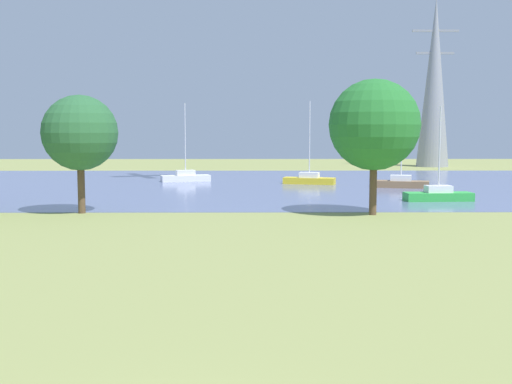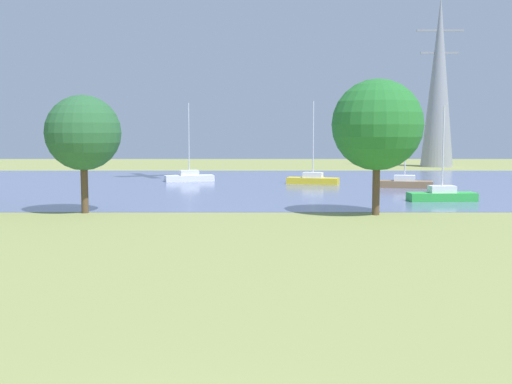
# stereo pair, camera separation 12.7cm
# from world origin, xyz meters

# --- Properties ---
(ground_plane) EXTENTS (160.00, 160.00, 0.00)m
(ground_plane) POSITION_xyz_m (0.00, 22.00, 0.00)
(ground_plane) COLOR #8C9351
(water_surface) EXTENTS (140.00, 40.00, 0.02)m
(water_surface) POSITION_xyz_m (0.00, 50.00, 0.01)
(water_surface) COLOR slate
(water_surface) RESTS_ON ground
(sailboat_white) EXTENTS (5.03, 2.83, 7.68)m
(sailboat_white) POSITION_xyz_m (-5.11, 53.71, 0.47)
(sailboat_white) COLOR white
(sailboat_white) RESTS_ON water_surface
(sailboat_green) EXTENTS (4.88, 1.78, 6.76)m
(sailboat_green) POSITION_xyz_m (14.81, 36.26, 0.46)
(sailboat_green) COLOR green
(sailboat_green) RESTS_ON water_surface
(sailboat_brown) EXTENTS (5.02, 2.67, 5.71)m
(sailboat_brown) POSITION_xyz_m (14.59, 46.71, 0.45)
(sailboat_brown) COLOR brown
(sailboat_brown) RESTS_ON water_surface
(sailboat_yellow) EXTENTS (5.03, 2.76, 7.73)m
(sailboat_yellow) POSITION_xyz_m (6.85, 50.47, 0.47)
(sailboat_yellow) COLOR yellow
(sailboat_yellow) RESTS_ON water_surface
(tree_west_far) EXTENTS (4.58, 4.58, 7.21)m
(tree_west_far) POSITION_xyz_m (-9.01, 29.81, 4.90)
(tree_west_far) COLOR brown
(tree_west_far) RESTS_ON ground
(tree_west_near) EXTENTS (5.43, 5.43, 8.11)m
(tree_west_near) POSITION_xyz_m (8.69, 28.91, 5.38)
(tree_west_near) COLOR brown
(tree_west_near) RESTS_ON ground
(electricity_pylon) EXTENTS (6.40, 4.40, 23.17)m
(electricity_pylon) POSITION_xyz_m (26.57, 79.00, 11.60)
(electricity_pylon) COLOR gray
(electricity_pylon) RESTS_ON ground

